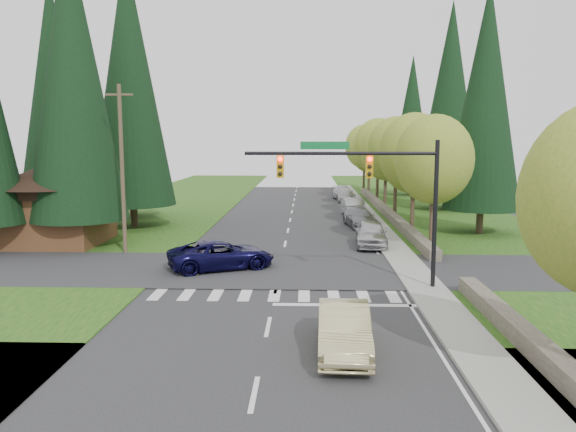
{
  "coord_description": "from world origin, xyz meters",
  "views": [
    {
      "loc": [
        1.39,
        -20.8,
        6.82
      ],
      "look_at": [
        0.41,
        8.58,
        2.8
      ],
      "focal_mm": 35.0,
      "sensor_mm": 36.0,
      "label": 1
    }
  ],
  "objects_px": {
    "parked_car_d": "(345,196)",
    "sedan_champagne": "(344,329)",
    "suv_navy": "(222,255)",
    "parked_car_c": "(354,208)",
    "parked_car_b": "(360,218)",
    "parked_car_e": "(343,193)",
    "parked_car_a": "(371,234)"
  },
  "relations": [
    {
      "from": "parked_car_d",
      "to": "sedan_champagne",
      "type": "bearing_deg",
      "value": -91.44
    },
    {
      "from": "parked_car_b",
      "to": "suv_navy",
      "type": "bearing_deg",
      "value": -128.13
    },
    {
      "from": "parked_car_a",
      "to": "parked_car_b",
      "type": "xyz_separation_m",
      "value": [
        0.05,
        8.2,
        -0.1
      ]
    },
    {
      "from": "suv_navy",
      "to": "parked_car_d",
      "type": "distance_m",
      "value": 34.0
    },
    {
      "from": "sedan_champagne",
      "to": "parked_car_e",
      "type": "xyz_separation_m",
      "value": [
        2.99,
        46.4,
        -0.04
      ]
    },
    {
      "from": "suv_navy",
      "to": "sedan_champagne",
      "type": "bearing_deg",
      "value": -177.45
    },
    {
      "from": "parked_car_a",
      "to": "parked_car_e",
      "type": "relative_size",
      "value": 0.97
    },
    {
      "from": "sedan_champagne",
      "to": "parked_car_c",
      "type": "distance_m",
      "value": 32.54
    },
    {
      "from": "parked_car_d",
      "to": "parked_car_c",
      "type": "bearing_deg",
      "value": -87.59
    },
    {
      "from": "parked_car_a",
      "to": "parked_car_e",
      "type": "bearing_deg",
      "value": 93.66
    },
    {
      "from": "suv_navy",
      "to": "parked_car_a",
      "type": "height_order",
      "value": "parked_car_a"
    },
    {
      "from": "sedan_champagne",
      "to": "parked_car_c",
      "type": "relative_size",
      "value": 0.96
    },
    {
      "from": "parked_car_a",
      "to": "parked_car_e",
      "type": "distance_m",
      "value": 28.13
    },
    {
      "from": "sedan_champagne",
      "to": "parked_car_a",
      "type": "bearing_deg",
      "value": 82.57
    },
    {
      "from": "parked_car_a",
      "to": "parked_car_b",
      "type": "distance_m",
      "value": 8.2
    },
    {
      "from": "parked_car_c",
      "to": "parked_car_e",
      "type": "bearing_deg",
      "value": 85.35
    },
    {
      "from": "parked_car_b",
      "to": "parked_car_a",
      "type": "bearing_deg",
      "value": -98.27
    },
    {
      "from": "sedan_champagne",
      "to": "parked_car_a",
      "type": "distance_m",
      "value": 18.51
    },
    {
      "from": "suv_navy",
      "to": "parked_car_d",
      "type": "relative_size",
      "value": 1.49
    },
    {
      "from": "suv_navy",
      "to": "parked_car_c",
      "type": "bearing_deg",
      "value": -46.34
    },
    {
      "from": "parked_car_d",
      "to": "parked_car_e",
      "type": "xyz_separation_m",
      "value": [
        0.0,
        2.0,
        0.09
      ]
    },
    {
      "from": "parked_car_a",
      "to": "parked_car_d",
      "type": "distance_m",
      "value": 26.14
    },
    {
      "from": "sedan_champagne",
      "to": "parked_car_b",
      "type": "height_order",
      "value": "sedan_champagne"
    },
    {
      "from": "parked_car_b",
      "to": "parked_car_c",
      "type": "height_order",
      "value": "parked_car_c"
    },
    {
      "from": "parked_car_e",
      "to": "sedan_champagne",
      "type": "bearing_deg",
      "value": -101.1
    },
    {
      "from": "sedan_champagne",
      "to": "parked_car_d",
      "type": "height_order",
      "value": "sedan_champagne"
    },
    {
      "from": "suv_navy",
      "to": "parked_car_b",
      "type": "bearing_deg",
      "value": -53.93
    },
    {
      "from": "parked_car_c",
      "to": "parked_car_e",
      "type": "height_order",
      "value": "parked_car_c"
    },
    {
      "from": "sedan_champagne",
      "to": "parked_car_d",
      "type": "relative_size",
      "value": 1.24
    },
    {
      "from": "sedan_champagne",
      "to": "parked_car_d",
      "type": "distance_m",
      "value": 44.51
    },
    {
      "from": "sedan_champagne",
      "to": "parked_car_e",
      "type": "relative_size",
      "value": 0.93
    },
    {
      "from": "parked_car_c",
      "to": "parked_car_e",
      "type": "relative_size",
      "value": 0.97
    }
  ]
}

